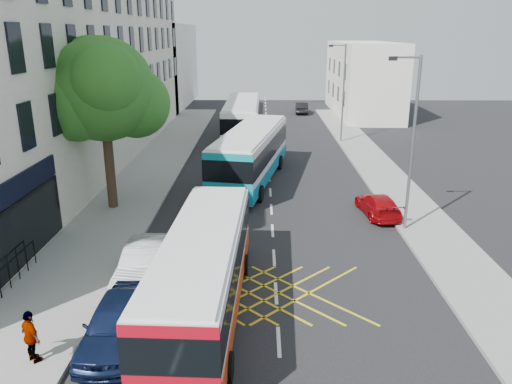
{
  "coord_description": "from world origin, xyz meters",
  "views": [
    {
      "loc": [
        -0.56,
        -10.2,
        9.1
      ],
      "look_at": [
        -0.79,
        11.22,
        2.2
      ],
      "focal_mm": 35.0,
      "sensor_mm": 36.0,
      "label": 1
    }
  ],
  "objects_px": {
    "red_hatchback": "(378,205)",
    "distant_car_grey": "(240,117)",
    "distant_car_dark": "(302,108)",
    "bus_mid": "(251,154)",
    "street_tree": "(102,91)",
    "parked_car_blue": "(117,322)",
    "lamp_near": "(411,136)",
    "bus_far": "(242,120)",
    "pedestrian_far": "(31,337)",
    "lamp_far": "(342,88)",
    "bus_near": "(203,272)",
    "parked_car_silver": "(146,263)"
  },
  "relations": [
    {
      "from": "red_hatchback",
      "to": "distant_car_grey",
      "type": "bearing_deg",
      "value": -79.31
    },
    {
      "from": "distant_car_dark",
      "to": "bus_mid",
      "type": "bearing_deg",
      "value": 81.49
    },
    {
      "from": "street_tree",
      "to": "parked_car_blue",
      "type": "height_order",
      "value": "street_tree"
    },
    {
      "from": "lamp_near",
      "to": "bus_far",
      "type": "bearing_deg",
      "value": 111.93
    },
    {
      "from": "bus_mid",
      "to": "red_hatchback",
      "type": "height_order",
      "value": "bus_mid"
    },
    {
      "from": "bus_mid",
      "to": "bus_far",
      "type": "xyz_separation_m",
      "value": [
        -1.0,
        12.5,
        0.07
      ]
    },
    {
      "from": "pedestrian_far",
      "to": "distant_car_grey",
      "type": "bearing_deg",
      "value": -56.26
    },
    {
      "from": "lamp_far",
      "to": "distant_car_grey",
      "type": "xyz_separation_m",
      "value": [
        -8.95,
        9.19,
        -3.95
      ]
    },
    {
      "from": "bus_near",
      "to": "bus_mid",
      "type": "bearing_deg",
      "value": 87.58
    },
    {
      "from": "bus_mid",
      "to": "pedestrian_far",
      "type": "xyz_separation_m",
      "value": [
        -5.8,
        -18.58,
        -0.8
      ]
    },
    {
      "from": "parked_car_silver",
      "to": "distant_car_grey",
      "type": "height_order",
      "value": "parked_car_silver"
    },
    {
      "from": "red_hatchback",
      "to": "distant_car_dark",
      "type": "height_order",
      "value": "distant_car_dark"
    },
    {
      "from": "bus_far",
      "to": "red_hatchback",
      "type": "bearing_deg",
      "value": -67.21
    },
    {
      "from": "lamp_near",
      "to": "parked_car_blue",
      "type": "relative_size",
      "value": 1.87
    },
    {
      "from": "lamp_near",
      "to": "street_tree",
      "type": "bearing_deg",
      "value": 168.6
    },
    {
      "from": "street_tree",
      "to": "bus_far",
      "type": "relative_size",
      "value": 0.71
    },
    {
      "from": "lamp_near",
      "to": "red_hatchback",
      "type": "xyz_separation_m",
      "value": [
        -0.7,
        2.2,
        -4.06
      ]
    },
    {
      "from": "parked_car_silver",
      "to": "lamp_near",
      "type": "bearing_deg",
      "value": 26.92
    },
    {
      "from": "parked_car_silver",
      "to": "distant_car_dark",
      "type": "distance_m",
      "value": 42.24
    },
    {
      "from": "street_tree",
      "to": "distant_car_dark",
      "type": "distance_m",
      "value": 35.96
    },
    {
      "from": "bus_mid",
      "to": "bus_far",
      "type": "distance_m",
      "value": 12.54
    },
    {
      "from": "lamp_far",
      "to": "parked_car_blue",
      "type": "distance_m",
      "value": 31.4
    },
    {
      "from": "street_tree",
      "to": "bus_near",
      "type": "relative_size",
      "value": 0.85
    },
    {
      "from": "parked_car_blue",
      "to": "distant_car_dark",
      "type": "relative_size",
      "value": 1.07
    },
    {
      "from": "lamp_near",
      "to": "pedestrian_far",
      "type": "height_order",
      "value": "lamp_near"
    },
    {
      "from": "bus_near",
      "to": "bus_far",
      "type": "xyz_separation_m",
      "value": [
        0.27,
        28.18,
        0.3
      ]
    },
    {
      "from": "bus_far",
      "to": "street_tree",
      "type": "bearing_deg",
      "value": -109.05
    },
    {
      "from": "parked_car_blue",
      "to": "red_hatchback",
      "type": "relative_size",
      "value": 1.11
    },
    {
      "from": "lamp_near",
      "to": "bus_near",
      "type": "xyz_separation_m",
      "value": [
        -8.67,
        -7.31,
        -3.09
      ]
    },
    {
      "from": "red_hatchback",
      "to": "pedestrian_far",
      "type": "height_order",
      "value": "pedestrian_far"
    },
    {
      "from": "distant_car_grey",
      "to": "distant_car_dark",
      "type": "height_order",
      "value": "distant_car_grey"
    },
    {
      "from": "parked_car_blue",
      "to": "pedestrian_far",
      "type": "height_order",
      "value": "pedestrian_far"
    },
    {
      "from": "distant_car_grey",
      "to": "distant_car_dark",
      "type": "xyz_separation_m",
      "value": [
        6.91,
        6.96,
        -0.01
      ]
    },
    {
      "from": "pedestrian_far",
      "to": "street_tree",
      "type": "bearing_deg",
      "value": -43.59
    },
    {
      "from": "lamp_near",
      "to": "parked_car_blue",
      "type": "bearing_deg",
      "value": -140.6
    },
    {
      "from": "parked_car_silver",
      "to": "pedestrian_far",
      "type": "height_order",
      "value": "pedestrian_far"
    },
    {
      "from": "bus_mid",
      "to": "parked_car_silver",
      "type": "xyz_separation_m",
      "value": [
        -3.7,
        -13.46,
        -1.01
      ]
    },
    {
      "from": "lamp_near",
      "to": "bus_near",
      "type": "relative_size",
      "value": 0.77
    },
    {
      "from": "lamp_far",
      "to": "parked_car_blue",
      "type": "height_order",
      "value": "lamp_far"
    },
    {
      "from": "bus_far",
      "to": "distant_car_dark",
      "type": "xyz_separation_m",
      "value": [
        6.35,
        15.29,
        -1.17
      ]
    },
    {
      "from": "distant_car_grey",
      "to": "bus_far",
      "type": "bearing_deg",
      "value": -86.22
    },
    {
      "from": "street_tree",
      "to": "red_hatchback",
      "type": "bearing_deg",
      "value": -3.14
    },
    {
      "from": "lamp_far",
      "to": "bus_far",
      "type": "distance_m",
      "value": 8.89
    },
    {
      "from": "bus_far",
      "to": "red_hatchback",
      "type": "xyz_separation_m",
      "value": [
        7.7,
        -18.66,
        -1.26
      ]
    },
    {
      "from": "lamp_near",
      "to": "red_hatchback",
      "type": "distance_m",
      "value": 4.66
    },
    {
      "from": "bus_mid",
      "to": "distant_car_dark",
      "type": "xyz_separation_m",
      "value": [
        5.35,
        27.79,
        -1.09
      ]
    },
    {
      "from": "bus_near",
      "to": "bus_mid",
      "type": "xyz_separation_m",
      "value": [
        1.27,
        15.67,
        0.22
      ]
    },
    {
      "from": "parked_car_blue",
      "to": "red_hatchback",
      "type": "xyz_separation_m",
      "value": [
        10.4,
        11.31,
        -0.17
      ]
    },
    {
      "from": "street_tree",
      "to": "bus_near",
      "type": "height_order",
      "value": "street_tree"
    },
    {
      "from": "bus_near",
      "to": "parked_car_silver",
      "type": "relative_size",
      "value": 2.31
    }
  ]
}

